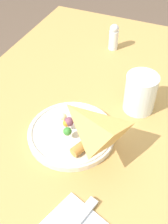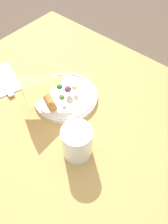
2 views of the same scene
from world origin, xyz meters
The scene contains 6 objects.
ground_plane centered at (0.00, 0.00, 0.00)m, with size 6.00×6.00×0.00m, color brown.
dining_table centered at (0.00, 0.00, 0.65)m, with size 1.12×0.89×0.75m.
plate_pizza centered at (0.11, -0.07, 0.76)m, with size 0.22×0.22×0.06m.
milk_glass centered at (-0.06, 0.06, 0.80)m, with size 0.09×0.09×0.11m.
napkin_folded centered at (0.35, 0.02, 0.75)m, with size 0.20×0.16×0.00m.
butter_knife centered at (0.34, 0.03, 0.75)m, with size 0.21×0.07×0.01m.
Camera 2 is at (-0.26, 0.27, 1.33)m, focal length 35.00 mm.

